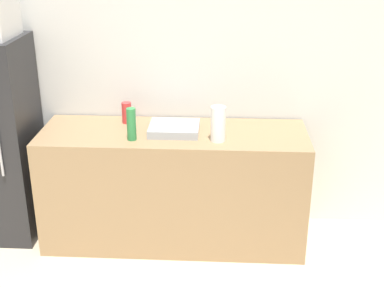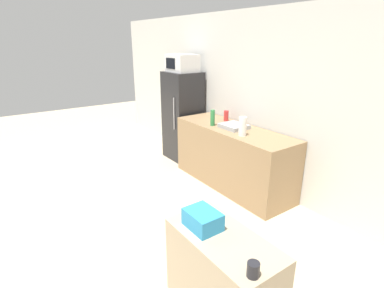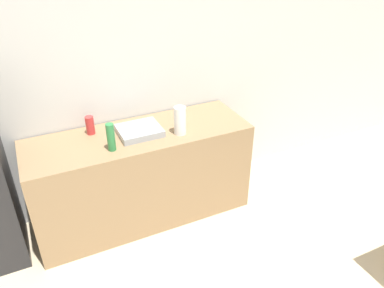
{
  "view_description": "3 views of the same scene",
  "coord_description": "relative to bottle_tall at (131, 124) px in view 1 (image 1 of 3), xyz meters",
  "views": [
    {
      "loc": [
        0.58,
        -0.8,
        2.39
      ],
      "look_at": [
        0.41,
        2.1,
        1.2
      ],
      "focal_mm": 50.0,
      "sensor_mm": 36.0,
      "label": 1
    },
    {
      "loc": [
        3.37,
        0.01,
        2.17
      ],
      "look_at": [
        0.44,
        2.07,
        0.92
      ],
      "focal_mm": 28.0,
      "sensor_mm": 36.0,
      "label": 2
    },
    {
      "loc": [
        -0.61,
        0.1,
        2.56
      ],
      "look_at": [
        0.39,
        2.22,
        1.18
      ],
      "focal_mm": 35.0,
      "sensor_mm": 36.0,
      "label": 3
    }
  ],
  "objects": [
    {
      "name": "counter",
      "position": [
        0.29,
        0.17,
        -0.59
      ],
      "size": [
        2.05,
        0.68,
        0.93
      ],
      "primitive_type": "cube",
      "color": "#937551",
      "rests_on": "ground_plane"
    },
    {
      "name": "paper_towel_roll",
      "position": [
        0.63,
        0.02,
        0.01
      ],
      "size": [
        0.11,
        0.11,
        0.26
      ],
      "primitive_type": "cylinder",
      "color": "white",
      "rests_on": "counter"
    },
    {
      "name": "sink_basin",
      "position": [
        0.3,
        0.17,
        -0.09
      ],
      "size": [
        0.38,
        0.33,
        0.06
      ],
      "primitive_type": "cube",
      "color": "#9EA3A8",
      "rests_on": "counter"
    },
    {
      "name": "bottle_short",
      "position": [
        -0.1,
        0.36,
        -0.04
      ],
      "size": [
        0.08,
        0.08,
        0.17
      ],
      "primitive_type": "cylinder",
      "color": "red",
      "rests_on": "counter"
    },
    {
      "name": "bottle_tall",
      "position": [
        0.0,
        0.0,
        0.0
      ],
      "size": [
        0.07,
        0.07,
        0.24
      ],
      "primitive_type": "cylinder",
      "color": "#2D7F42",
      "rests_on": "counter"
    },
    {
      "name": "wall_back",
      "position": [
        0.07,
        0.56,
        0.25
      ],
      "size": [
        8.0,
        0.06,
        2.6
      ],
      "primitive_type": "cube",
      "color": "silver",
      "rests_on": "ground_plane"
    }
  ]
}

